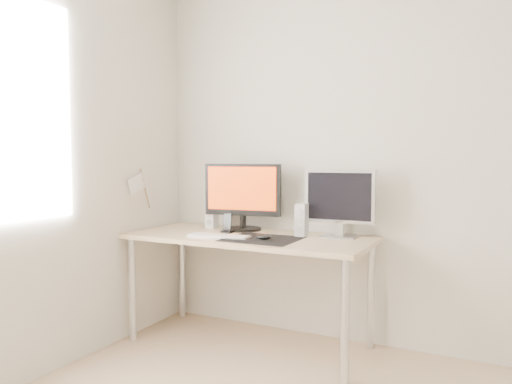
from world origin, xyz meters
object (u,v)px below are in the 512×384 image
(keyboard, at_px, (219,236))
(phone_dock, at_px, (227,227))
(speaker_right, at_px, (302,220))
(desk, at_px, (249,247))
(mouse, at_px, (263,237))
(speaker_left, at_px, (212,213))
(second_monitor, at_px, (340,200))
(main_monitor, at_px, (243,194))

(keyboard, distance_m, phone_dock, 0.20)
(speaker_right, distance_m, keyboard, 0.54)
(keyboard, height_order, phone_dock, phone_dock)
(keyboard, bearing_deg, desk, 49.01)
(mouse, height_order, speaker_left, speaker_left)
(second_monitor, distance_m, keyboard, 0.81)
(speaker_left, height_order, speaker_right, same)
(second_monitor, bearing_deg, phone_dock, -168.89)
(second_monitor, height_order, phone_dock, second_monitor)
(speaker_left, bearing_deg, speaker_right, -4.85)
(keyboard, bearing_deg, main_monitor, 91.56)
(desk, xyz_separation_m, keyboard, (-0.14, -0.16, 0.09))
(main_monitor, relative_size, second_monitor, 1.22)
(speaker_left, height_order, phone_dock, speaker_left)
(desk, bearing_deg, speaker_left, 156.24)
(mouse, distance_m, main_monitor, 0.50)
(second_monitor, height_order, speaker_right, second_monitor)
(desk, xyz_separation_m, speaker_left, (-0.39, 0.17, 0.18))
(second_monitor, distance_m, phone_dock, 0.78)
(main_monitor, bearing_deg, speaker_right, -8.56)
(mouse, relative_size, speaker_right, 0.49)
(mouse, relative_size, main_monitor, 0.19)
(mouse, distance_m, phone_dock, 0.38)
(speaker_left, height_order, keyboard, speaker_left)
(mouse, relative_size, second_monitor, 0.23)
(main_monitor, relative_size, phone_dock, 4.22)
(mouse, relative_size, desk, 0.07)
(main_monitor, relative_size, speaker_right, 2.57)
(mouse, distance_m, speaker_right, 0.30)
(main_monitor, distance_m, second_monitor, 0.70)
(speaker_left, bearing_deg, mouse, -28.30)
(mouse, xyz_separation_m, speaker_left, (-0.56, 0.30, 0.08))
(phone_dock, bearing_deg, second_monitor, 11.11)
(speaker_left, bearing_deg, keyboard, -52.14)
(keyboard, bearing_deg, speaker_left, 127.86)
(main_monitor, xyz_separation_m, speaker_right, (0.47, -0.07, -0.15))
(main_monitor, bearing_deg, second_monitor, -0.10)
(phone_dock, bearing_deg, speaker_left, 146.65)
(mouse, xyz_separation_m, main_monitor, (-0.31, 0.31, 0.23))
(mouse, height_order, main_monitor, main_monitor)
(mouse, height_order, keyboard, mouse)
(phone_dock, bearing_deg, main_monitor, 75.15)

